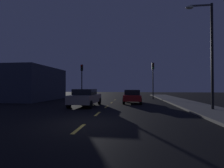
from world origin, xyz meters
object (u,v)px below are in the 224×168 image
(car_stopped_ahead, at_px, (132,96))
(street_lamp_right, at_px, (208,47))
(traffic_signal_left, at_px, (82,75))
(car_adjacent_lane, at_px, (85,97))
(traffic_signal_right, at_px, (153,74))

(car_stopped_ahead, relative_size, street_lamp_right, 0.52)
(traffic_signal_left, xyz_separation_m, street_lamp_right, (12.53, -11.06, 1.10))
(car_adjacent_lane, bearing_deg, street_lamp_right, -11.75)
(car_adjacent_lane, xyz_separation_m, street_lamp_right, (9.43, -1.96, 3.78))
(traffic_signal_left, xyz_separation_m, car_stopped_ahead, (7.22, -5.81, -2.73))
(car_stopped_ahead, bearing_deg, street_lamp_right, -44.66)
(traffic_signal_left, xyz_separation_m, car_adjacent_lane, (3.10, -9.10, -2.68))
(car_adjacent_lane, relative_size, street_lamp_right, 0.58)
(traffic_signal_left, relative_size, car_stopped_ahead, 1.24)
(traffic_signal_right, distance_m, street_lamp_right, 11.37)
(traffic_signal_left, distance_m, car_adjacent_lane, 9.98)
(traffic_signal_right, relative_size, street_lamp_right, 0.66)
(traffic_signal_left, height_order, car_adjacent_lane, traffic_signal_left)
(car_adjacent_lane, bearing_deg, car_stopped_ahead, 38.52)
(car_adjacent_lane, bearing_deg, traffic_signal_left, 108.79)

